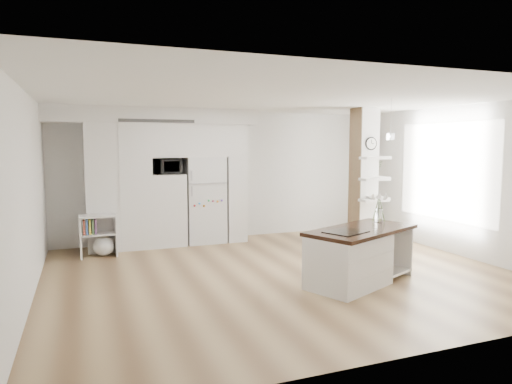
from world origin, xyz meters
TOP-DOWN VIEW (x-y plane):
  - floor at (0.00, 0.00)m, footprint 7.00×6.00m
  - room at (0.00, 0.00)m, footprint 7.04×6.04m
  - cabinet_wall at (-1.45, 2.67)m, footprint 4.00×0.71m
  - refrigerator at (-0.53, 2.68)m, footprint 0.78×0.69m
  - column at (2.38, 1.13)m, footprint 0.69×0.90m
  - window at (3.48, 0.30)m, footprint 0.00×2.40m
  - pendant_light at (1.70, 0.15)m, footprint 0.12×0.12m
  - kitchen_island at (0.73, -0.90)m, footprint 1.96×1.48m
  - bookshelf at (-2.58, 2.16)m, footprint 0.64×0.38m
  - floor_plant_a at (2.33, 0.59)m, footprint 0.36×0.33m
  - floor_plant_b at (3.00, 1.86)m, footprint 0.30×0.30m
  - microwave at (-1.27, 2.62)m, footprint 0.54×0.37m
  - shelf_plant at (2.63, 1.30)m, footprint 0.27×0.23m
  - decor_bowl at (2.30, 0.90)m, footprint 0.22×0.22m

SIDE VIEW (x-z plane):
  - floor at x=0.00m, z-range -0.01..0.01m
  - floor_plant_b at x=3.00m, z-range 0.00..0.52m
  - floor_plant_a at x=2.33m, z-range 0.00..0.53m
  - bookshelf at x=-2.58m, z-range -0.05..0.70m
  - kitchen_island at x=0.73m, z-range -0.26..1.11m
  - refrigerator at x=-0.53m, z-range 0.00..1.75m
  - decor_bowl at x=2.30m, z-range 0.98..1.03m
  - column at x=2.38m, z-range 0.00..2.70m
  - window at x=3.48m, z-range 0.30..2.70m
  - cabinet_wall at x=-1.45m, z-range 0.16..2.86m
  - shelf_plant at x=2.63m, z-range 1.38..1.67m
  - microwave at x=-1.27m, z-range 1.42..1.72m
  - room at x=0.00m, z-range 0.50..3.22m
  - pendant_light at x=1.70m, z-range 2.07..2.17m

